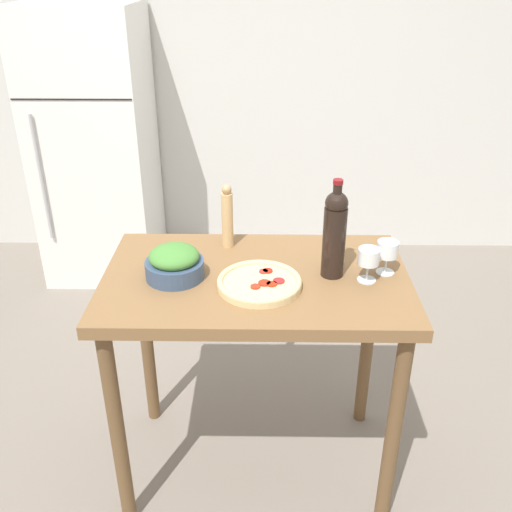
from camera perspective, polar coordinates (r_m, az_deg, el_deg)
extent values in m
plane|color=slate|center=(2.68, -0.01, -19.91)|extent=(14.00, 14.00, 0.00)
cube|color=silver|center=(4.07, 0.44, 18.03)|extent=(6.40, 0.06, 2.60)
cube|color=white|center=(3.94, -15.74, 10.39)|extent=(0.71, 0.68, 1.75)
cube|color=black|center=(3.53, -18.00, 14.67)|extent=(0.70, 0.01, 0.01)
cylinder|color=#B2B2B7|center=(3.73, -20.67, 7.23)|extent=(0.02, 0.02, 0.79)
cube|color=brown|center=(2.09, -0.01, -2.47)|extent=(1.12, 0.69, 0.05)
cylinder|color=brown|center=(2.22, -13.68, -16.79)|extent=(0.06, 0.06, 0.90)
cylinder|color=brown|center=(2.21, 13.53, -17.05)|extent=(0.06, 0.06, 0.90)
cylinder|color=brown|center=(2.64, -10.90, -8.19)|extent=(0.06, 0.06, 0.90)
cylinder|color=brown|center=(2.63, 11.09, -8.36)|extent=(0.06, 0.06, 0.90)
cylinder|color=black|center=(2.04, 7.79, 1.36)|extent=(0.08, 0.08, 0.26)
sphere|color=black|center=(1.98, 8.07, 5.25)|extent=(0.08, 0.08, 0.08)
cylinder|color=black|center=(1.97, 8.13, 6.19)|extent=(0.03, 0.03, 0.07)
cylinder|color=maroon|center=(1.95, 8.22, 7.35)|extent=(0.03, 0.03, 0.02)
cylinder|color=silver|center=(2.08, 10.98, -2.36)|extent=(0.07, 0.07, 0.00)
cylinder|color=silver|center=(2.07, 11.06, -1.54)|extent=(0.01, 0.01, 0.06)
cylinder|color=white|center=(2.04, 11.22, -0.04)|extent=(0.08, 0.08, 0.06)
cylinder|color=maroon|center=(2.05, 11.17, -0.55)|extent=(0.07, 0.07, 0.02)
cylinder|color=silver|center=(2.15, 12.76, -1.59)|extent=(0.07, 0.07, 0.00)
cylinder|color=silver|center=(2.13, 12.85, -0.79)|extent=(0.01, 0.01, 0.06)
cylinder|color=white|center=(2.10, 13.03, 0.68)|extent=(0.08, 0.08, 0.06)
cylinder|color=maroon|center=(2.11, 12.95, 0.04)|extent=(0.07, 0.07, 0.01)
cylinder|color=tan|center=(2.24, -2.88, 3.58)|extent=(0.05, 0.05, 0.22)
sphere|color=tan|center=(2.20, -2.96, 6.66)|extent=(0.04, 0.04, 0.04)
cylinder|color=#384C6B|center=(2.07, -8.11, -1.29)|extent=(0.21, 0.21, 0.07)
ellipsoid|color=#478438|center=(2.05, -8.21, -0.02)|extent=(0.18, 0.18, 0.07)
cylinder|color=#DBC189|center=(2.00, 0.34, -2.83)|extent=(0.30, 0.30, 0.02)
torus|color=#DBC189|center=(2.00, 0.34, -2.53)|extent=(0.30, 0.30, 0.02)
cylinder|color=red|center=(2.00, 2.29, -2.51)|extent=(0.04, 0.04, 0.01)
cylinder|color=red|center=(1.98, 1.59, -2.82)|extent=(0.04, 0.04, 0.01)
cylinder|color=red|center=(2.06, 1.17, -1.49)|extent=(0.04, 0.04, 0.01)
cylinder|color=red|center=(2.06, 0.77, -1.55)|extent=(0.03, 0.03, 0.01)
cylinder|color=red|center=(1.96, -0.16, -3.08)|extent=(0.03, 0.03, 0.01)
cylinder|color=red|center=(1.98, 0.85, -2.71)|extent=(0.04, 0.04, 0.01)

